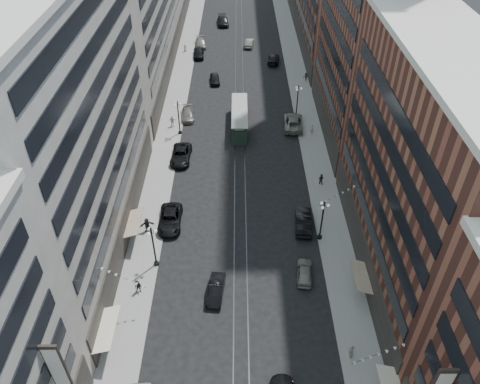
{
  "coord_description": "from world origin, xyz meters",
  "views": [
    {
      "loc": [
        -0.19,
        -6.79,
        38.57
      ],
      "look_at": [
        -0.03,
        34.56,
        5.0
      ],
      "focal_mm": 35.0,
      "sensor_mm": 36.0,
      "label": 1
    }
  ],
  "objects_px": {
    "lamppost_sw_far": "(153,245)",
    "pedestrian_8": "(312,128)",
    "pedestrian_5": "(147,225)",
    "pedestrian_9": "(306,77)",
    "lamppost_se_mid": "(297,100)",
    "pedestrian_6": "(172,121)",
    "streetcar": "(240,119)",
    "car_5": "(216,290)",
    "car_8": "(188,114)",
    "car_9": "(198,53)",
    "car_13": "(215,79)",
    "car_4": "(304,272)",
    "car_12": "(274,59)",
    "pedestrian_7": "(321,179)",
    "car_14": "(249,43)",
    "car_10": "(303,221)",
    "pedestrian_extra_0": "(185,48)",
    "lamppost_se_far": "(322,219)",
    "pedestrian_2": "(138,287)",
    "pedestrian_4": "(351,352)",
    "car_extra_0": "(223,21)",
    "car_2": "(170,219)",
    "car_11": "(293,122)",
    "car_7": "(181,155)",
    "car_extra_1": "(201,43)"
  },
  "relations": [
    {
      "from": "lamppost_sw_far",
      "to": "pedestrian_5",
      "type": "distance_m",
      "value": 5.98
    },
    {
      "from": "pedestrian_2",
      "to": "car_4",
      "type": "bearing_deg",
      "value": 25.6
    },
    {
      "from": "car_11",
      "to": "pedestrian_6",
      "type": "relative_size",
      "value": 3.47
    },
    {
      "from": "lamppost_sw_far",
      "to": "streetcar",
      "type": "xyz_separation_m",
      "value": [
        9.2,
        29.1,
        -1.69
      ]
    },
    {
      "from": "lamppost_se_mid",
      "to": "car_10",
      "type": "height_order",
      "value": "lamppost_se_mid"
    },
    {
      "from": "lamppost_sw_far",
      "to": "car_14",
      "type": "bearing_deg",
      "value": 79.58
    },
    {
      "from": "car_11",
      "to": "car_extra_0",
      "type": "height_order",
      "value": "car_11"
    },
    {
      "from": "car_extra_0",
      "to": "pedestrian_5",
      "type": "bearing_deg",
      "value": -101.56
    },
    {
      "from": "car_9",
      "to": "lamppost_se_mid",
      "type": "bearing_deg",
      "value": -57.71
    },
    {
      "from": "car_4",
      "to": "car_5",
      "type": "height_order",
      "value": "car_5"
    },
    {
      "from": "pedestrian_6",
      "to": "pedestrian_9",
      "type": "distance_m",
      "value": 27.77
    },
    {
      "from": "lamppost_se_far",
      "to": "lamppost_se_mid",
      "type": "relative_size",
      "value": 1.0
    },
    {
      "from": "car_5",
      "to": "lamppost_sw_far",
      "type": "bearing_deg",
      "value": 154.85
    },
    {
      "from": "car_9",
      "to": "car_13",
      "type": "distance_m",
      "value": 12.38
    },
    {
      "from": "car_5",
      "to": "pedestrian_6",
      "type": "xyz_separation_m",
      "value": [
        -8.02,
        33.15,
        0.33
      ]
    },
    {
      "from": "lamppost_se_far",
      "to": "pedestrian_9",
      "type": "xyz_separation_m",
      "value": [
        3.05,
        40.98,
        -2.15
      ]
    },
    {
      "from": "pedestrian_6",
      "to": "pedestrian_9",
      "type": "bearing_deg",
      "value": -152.2
    },
    {
      "from": "car_11",
      "to": "pedestrian_9",
      "type": "xyz_separation_m",
      "value": [
        3.85,
        15.96,
        0.08
      ]
    },
    {
      "from": "pedestrian_6",
      "to": "car_10",
      "type": "bearing_deg",
      "value": 121.13
    },
    {
      "from": "car_7",
      "to": "streetcar",
      "type": "bearing_deg",
      "value": 48.57
    },
    {
      "from": "pedestrian_6",
      "to": "car_4",
      "type": "bearing_deg",
      "value": 112.42
    },
    {
      "from": "lamppost_se_far",
      "to": "car_2",
      "type": "bearing_deg",
      "value": 171.66
    },
    {
      "from": "pedestrian_4",
      "to": "pedestrian_8",
      "type": "xyz_separation_m",
      "value": [
        1.12,
        38.21,
        0.02
      ]
    },
    {
      "from": "car_5",
      "to": "pedestrian_6",
      "type": "bearing_deg",
      "value": 109.57
    },
    {
      "from": "car_2",
      "to": "pedestrian_6",
      "type": "xyz_separation_m",
      "value": [
        -2.15,
        22.55,
        0.26
      ]
    },
    {
      "from": "car_12",
      "to": "pedestrian_5",
      "type": "xyz_separation_m",
      "value": [
        -17.73,
        -48.24,
        0.3
      ]
    },
    {
      "from": "car_extra_1",
      "to": "pedestrian_extra_0",
      "type": "relative_size",
      "value": 3.45
    },
    {
      "from": "pedestrian_5",
      "to": "pedestrian_7",
      "type": "distance_m",
      "value": 23.45
    },
    {
      "from": "streetcar",
      "to": "pedestrian_extra_0",
      "type": "height_order",
      "value": "streetcar"
    },
    {
      "from": "car_5",
      "to": "lamppost_se_mid",
      "type": "bearing_deg",
      "value": 77.93
    },
    {
      "from": "lamppost_se_far",
      "to": "pedestrian_6",
      "type": "distance_m",
      "value": 32.03
    },
    {
      "from": "car_5",
      "to": "car_8",
      "type": "distance_m",
      "value": 36.34
    },
    {
      "from": "lamppost_sw_far",
      "to": "pedestrian_8",
      "type": "xyz_separation_m",
      "value": [
        20.25,
        26.91,
        -2.11
      ]
    },
    {
      "from": "pedestrian_5",
      "to": "pedestrian_9",
      "type": "height_order",
      "value": "pedestrian_5"
    },
    {
      "from": "pedestrian_2",
      "to": "car_14",
      "type": "distance_m",
      "value": 66.97
    },
    {
      "from": "pedestrian_7",
      "to": "car_extra_1",
      "type": "distance_m",
      "value": 51.23
    },
    {
      "from": "car_12",
      "to": "car_14",
      "type": "relative_size",
      "value": 1.16
    },
    {
      "from": "car_4",
      "to": "car_7",
      "type": "relative_size",
      "value": 0.7
    },
    {
      "from": "pedestrian_7",
      "to": "car_2",
      "type": "bearing_deg",
      "value": 49.69
    },
    {
      "from": "car_4",
      "to": "car_12",
      "type": "height_order",
      "value": "car_12"
    },
    {
      "from": "car_13",
      "to": "car_extra_0",
      "type": "height_order",
      "value": "car_extra_0"
    },
    {
      "from": "lamppost_se_mid",
      "to": "lamppost_se_far",
      "type": "bearing_deg",
      "value": -90.0
    },
    {
      "from": "lamppost_sw_far",
      "to": "car_2",
      "type": "distance_m",
      "value": 7.02
    },
    {
      "from": "car_4",
      "to": "car_extra_1",
      "type": "height_order",
      "value": "car_extra_1"
    },
    {
      "from": "lamppost_sw_far",
      "to": "pedestrian_extra_0",
      "type": "height_order",
      "value": "lamppost_sw_far"
    },
    {
      "from": "lamppost_se_far",
      "to": "car_13",
      "type": "xyz_separation_m",
      "value": [
        -13.7,
        40.69,
        -2.37
      ]
    },
    {
      "from": "lamppost_se_mid",
      "to": "pedestrian_9",
      "type": "xyz_separation_m",
      "value": [
        3.05,
        12.98,
        -2.15
      ]
    },
    {
      "from": "car_10",
      "to": "pedestrian_7",
      "type": "bearing_deg",
      "value": -105.97
    },
    {
      "from": "car_9",
      "to": "car_extra_0",
      "type": "bearing_deg",
      "value": 73.17
    },
    {
      "from": "pedestrian_4",
      "to": "lamppost_se_mid",
      "type": "bearing_deg",
      "value": 2.26
    }
  ]
}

